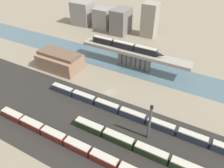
% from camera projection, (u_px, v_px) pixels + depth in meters
% --- Properties ---
extents(ground_plane, '(400.00, 400.00, 0.00)m').
position_uv_depth(ground_plane, '(110.00, 92.00, 105.47)').
color(ground_plane, gray).
extents(railbed_yard, '(280.00, 42.00, 0.01)m').
position_uv_depth(railbed_yard, '(82.00, 124.00, 88.46)').
color(railbed_yard, '#282623').
rests_on(railbed_yard, ground).
extents(river_water, '(320.00, 19.84, 0.01)m').
position_uv_depth(river_water, '(133.00, 66.00, 124.83)').
color(river_water, '#47606B').
rests_on(river_water, ground).
extents(bridge, '(62.48, 7.41, 9.74)m').
position_uv_depth(bridge, '(134.00, 55.00, 120.66)').
color(bridge, gray).
rests_on(bridge, ground).
extents(train_on_bridge, '(42.88, 2.66, 3.73)m').
position_uv_depth(train_on_bridge, '(126.00, 46.00, 120.11)').
color(train_on_bridge, black).
rests_on(train_on_bridge, bridge).
extents(train_yard_near, '(68.66, 3.06, 3.44)m').
position_uv_depth(train_yard_near, '(68.00, 142.00, 79.14)').
color(train_yard_near, '#5B1E19').
rests_on(train_yard_near, ground).
extents(train_yard_mid, '(54.67, 3.02, 3.46)m').
position_uv_depth(train_yard_mid, '(138.00, 147.00, 77.32)').
color(train_yard_mid, '#23381E').
rests_on(train_yard_mid, ground).
extents(train_yard_far, '(100.48, 2.73, 3.44)m').
position_uv_depth(train_yard_far, '(150.00, 121.00, 87.48)').
color(train_yard_far, '#2D384C').
rests_on(train_yard_far, ground).
extents(warehouse_building, '(23.76, 13.85, 10.05)m').
position_uv_depth(warehouse_building, '(60.00, 61.00, 120.46)').
color(warehouse_building, '#937056').
rests_on(warehouse_building, ground).
extents(signal_tower, '(1.00, 0.97, 16.10)m').
position_uv_depth(signal_tower, '(150.00, 123.00, 78.48)').
color(signal_tower, '#4C4C51').
rests_on(signal_tower, ground).
extents(city_block_far_left, '(15.63, 12.37, 17.86)m').
position_uv_depth(city_block_far_left, '(82.00, 13.00, 172.91)').
color(city_block_far_left, gray).
rests_on(city_block_far_left, ground).
extents(city_block_left, '(12.67, 10.44, 15.41)m').
position_uv_depth(city_block_left, '(102.00, 19.00, 166.45)').
color(city_block_left, gray).
rests_on(city_block_left, ground).
extents(city_block_center, '(11.13, 15.62, 17.81)m').
position_uv_depth(city_block_center, '(121.00, 21.00, 158.51)').
color(city_block_center, slate).
rests_on(city_block_center, ground).
extents(city_block_right, '(10.10, 9.94, 23.33)m').
position_uv_depth(city_block_right, '(150.00, 20.00, 152.73)').
color(city_block_right, gray).
rests_on(city_block_right, ground).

